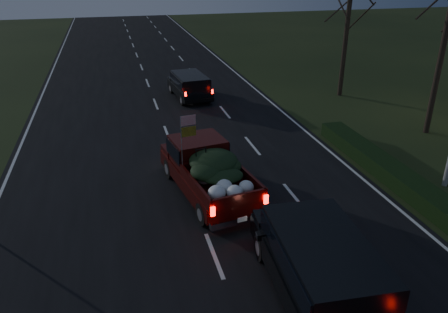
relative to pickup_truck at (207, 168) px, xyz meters
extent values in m
plane|color=black|center=(-0.63, -3.71, -1.03)|extent=(120.00, 120.00, 0.00)
cube|color=black|center=(-0.63, -3.71, -1.02)|extent=(14.00, 120.00, 0.02)
cube|color=black|center=(7.17, -0.71, -0.73)|extent=(1.00, 10.00, 0.60)
cylinder|color=black|center=(11.87, 3.29, 3.22)|extent=(0.28, 0.28, 8.50)
cylinder|color=black|center=(10.87, 10.29, 2.47)|extent=(0.28, 0.28, 7.00)
cube|color=#3D0A08|center=(-0.01, 0.02, -0.42)|extent=(2.80, 5.31, 0.56)
cube|color=#3D0A08|center=(-0.15, 0.92, 0.33)|extent=(2.10, 1.89, 0.91)
cube|color=black|center=(-0.15, 0.92, 0.43)|extent=(2.19, 1.81, 0.56)
cube|color=#3D0A08|center=(0.20, -1.28, -0.12)|extent=(2.30, 3.09, 0.06)
ellipsoid|color=black|center=(0.17, -0.77, 0.33)|extent=(1.89, 2.05, 0.61)
cylinder|color=gray|center=(-0.90, -0.12, 1.04)|extent=(0.03, 0.03, 2.02)
cube|color=red|center=(-0.63, -0.08, 1.88)|extent=(0.52, 0.10, 0.34)
cube|color=gold|center=(-0.63, -0.08, 1.47)|extent=(0.52, 0.10, 0.34)
cube|color=black|center=(1.56, 12.10, -0.48)|extent=(2.15, 4.40, 0.53)
cube|color=black|center=(1.58, 11.88, 0.12)|extent=(1.94, 3.24, 0.71)
cube|color=black|center=(1.58, 11.88, 0.19)|extent=(2.02, 3.16, 0.43)
cube|color=black|center=(1.50, -5.92, -0.36)|extent=(2.48, 5.28, 0.64)
cube|color=black|center=(1.48, -6.19, 0.37)|extent=(2.26, 3.88, 0.86)
cube|color=black|center=(1.48, -6.19, 0.45)|extent=(2.36, 3.78, 0.52)
cube|color=black|center=(0.31, -4.82, 0.24)|extent=(0.12, 0.24, 0.17)
camera|label=1|loc=(-2.96, -13.80, 6.83)|focal=35.00mm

